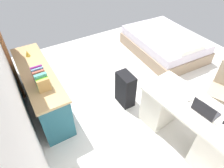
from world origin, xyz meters
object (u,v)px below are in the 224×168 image
object	(u,v)px
laptop	(205,110)
figurine_small	(27,53)
suitcase_black	(125,89)
desk	(187,122)
computer_mouse	(189,99)
bed	(164,44)
office_chair	(223,93)
credenza	(42,89)

from	to	relation	value
laptop	figurine_small	bearing A→B (deg)	34.12
suitcase_black	figurine_small	distance (m)	1.82
desk	suitcase_black	size ratio (longest dim) A/B	2.33
computer_mouse	bed	bearing A→B (deg)	-41.70
desk	office_chair	world-z (taller)	office_chair
desk	credenza	distance (m)	2.41
office_chair	credenza	size ratio (longest dim) A/B	0.52
bed	figurine_small	bearing A→B (deg)	85.59
bed	computer_mouse	world-z (taller)	computer_mouse
bed	suitcase_black	world-z (taller)	suitcase_black
laptop	figurine_small	distance (m)	2.93
suitcase_black	laptop	size ratio (longest dim) A/B	1.95
computer_mouse	laptop	bearing A→B (deg)	170.98
office_chair	credenza	distance (m)	3.07
office_chair	computer_mouse	bearing A→B (deg)	88.75
bed	suitcase_black	size ratio (longest dim) A/B	3.08
credenza	laptop	distance (m)	2.56
computer_mouse	desk	bearing A→B (deg)	161.55
bed	computer_mouse	xyz separation A→B (m)	(-1.93, 1.41, 0.51)
suitcase_black	bed	bearing A→B (deg)	-61.80
desk	office_chair	size ratio (longest dim) A/B	1.59
desk	figurine_small	xyz separation A→B (m)	(2.28, 1.64, 0.47)
figurine_small	office_chair	bearing A→B (deg)	-130.45
suitcase_black	computer_mouse	size ratio (longest dim) A/B	6.43
office_chair	suitcase_black	distance (m)	1.63
credenza	figurine_small	world-z (taller)	figurine_small
bed	computer_mouse	distance (m)	2.45
computer_mouse	figurine_small	size ratio (longest dim) A/B	0.91
office_chair	laptop	distance (m)	1.02
suitcase_black	figurine_small	xyz separation A→B (m)	(1.17, 1.28, 0.53)
desk	computer_mouse	bearing A→B (deg)	-13.00
desk	figurine_small	distance (m)	2.84
office_chair	bed	distance (m)	2.02
desk	bed	xyz separation A→B (m)	(2.04, -1.44, -0.14)
suitcase_black	computer_mouse	bearing A→B (deg)	-158.56
computer_mouse	figurine_small	distance (m)	2.73
figurine_small	desk	bearing A→B (deg)	-144.26
bed	suitcase_black	bearing A→B (deg)	117.60
bed	laptop	distance (m)	2.67
figurine_small	computer_mouse	bearing A→B (deg)	-142.50
desk	computer_mouse	xyz separation A→B (m)	(0.11, -0.03, 0.37)
computer_mouse	figurine_small	world-z (taller)	figurine_small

